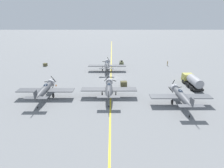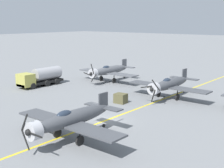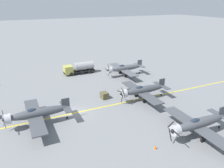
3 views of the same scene
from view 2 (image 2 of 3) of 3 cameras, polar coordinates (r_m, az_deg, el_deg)
The scene contains 7 objects.
ground_plane at distance 34.41m, azimuth -1.15°, elevation -6.68°, with size 400.00×400.00×0.00m, color slate.
taxiway_stripe at distance 34.41m, azimuth -1.15°, elevation -6.67°, with size 0.30×160.00×0.01m, color yellow.
airplane_near_right at distance 55.23m, azimuth -0.60°, elevation 2.46°, with size 12.00×9.98×3.71m.
airplane_near_center at distance 44.25m, azimuth 10.44°, elevation -0.03°, with size 12.00×9.98×3.65m.
airplane_mid_center at distance 28.59m, azimuth -7.60°, elevation -6.39°, with size 12.00×9.98×3.65m.
fuel_tanker at distance 53.21m, azimuth -12.93°, elevation 1.27°, with size 2.67×8.00×2.98m.
supply_crate_by_tanker at distance 41.29m, azimuth 1.59°, elevation -2.64°, with size 1.53×1.28×1.28m, color brown.
Camera 2 is at (-21.37, 24.71, 10.80)m, focal length 50.00 mm.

